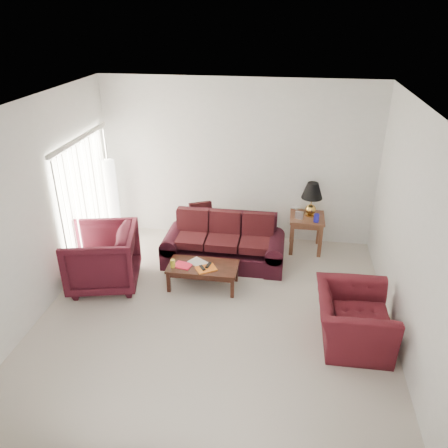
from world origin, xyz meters
name	(u,v)px	position (x,y,z in m)	size (l,w,h in m)	color
floor	(215,313)	(0.00, 0.00, 0.00)	(5.00, 5.00, 0.00)	beige
blinds	(88,201)	(-2.42, 1.30, 1.08)	(0.10, 2.00, 2.16)	silver
sofa	(224,242)	(-0.10, 1.42, 0.42)	(2.07, 0.89, 0.85)	black
throw_pillow	(201,213)	(-0.60, 1.96, 0.68)	(0.40, 0.12, 0.40)	black
end_table	(306,233)	(1.32, 2.14, 0.33)	(0.61, 0.61, 0.67)	#472118
table_lamp	(312,199)	(1.36, 2.19, 0.98)	(0.38, 0.38, 0.63)	gold
clock	(299,215)	(1.17, 2.02, 0.74)	(0.14, 0.05, 0.14)	white
blue_canister	(316,218)	(1.46, 1.95, 0.74)	(0.09, 0.09, 0.15)	#1A189E
picture_frame	(296,208)	(1.11, 2.31, 0.75)	(0.14, 0.02, 0.17)	white
floor_lamp	(113,199)	(-2.31, 2.06, 0.79)	(0.26, 0.26, 1.59)	white
armchair_left	(102,258)	(-1.89, 0.48, 0.49)	(1.05, 1.08, 0.98)	#3A0D16
armchair_right	(353,319)	(1.90, -0.29, 0.36)	(1.10, 0.97, 0.72)	#491018
coffee_table	(203,276)	(-0.31, 0.66, 0.19)	(1.10, 0.55, 0.39)	black
magazine_red	(183,265)	(-0.62, 0.61, 0.39)	(0.27, 0.20, 0.02)	red
magazine_white	(198,262)	(-0.40, 0.73, 0.39)	(0.28, 0.21, 0.02)	silver
magazine_orange	(206,269)	(-0.24, 0.57, 0.39)	(0.30, 0.23, 0.02)	orange
remote_a	(202,268)	(-0.30, 0.56, 0.41)	(0.04, 0.15, 0.02)	black
remote_b	(208,265)	(-0.22, 0.65, 0.41)	(0.05, 0.16, 0.02)	black
yellow_glass	(173,263)	(-0.76, 0.55, 0.45)	(0.08, 0.08, 0.13)	yellow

